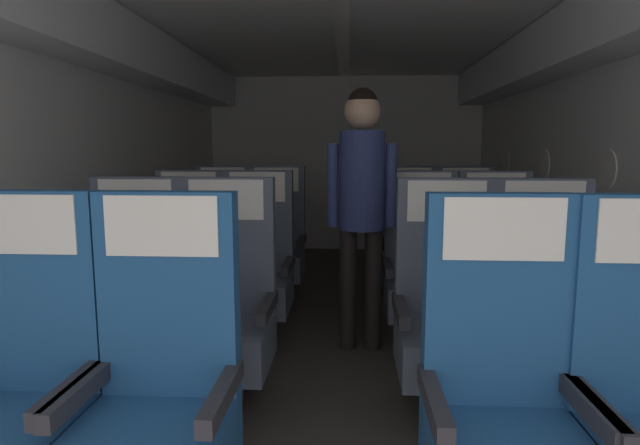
# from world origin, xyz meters

# --- Properties ---
(ground) EXTENTS (3.66, 6.81, 0.02)m
(ground) POSITION_xyz_m (0.00, 3.20, -0.01)
(ground) COLOR #3D3833
(fuselage_shell) EXTENTS (3.54, 6.46, 2.24)m
(fuselage_shell) POSITION_xyz_m (0.00, 3.48, 1.61)
(fuselage_shell) COLOR silver
(fuselage_shell) RESTS_ON ground
(seat_a_left_window) EXTENTS (0.50, 0.48, 1.13)m
(seat_a_left_window) POSITION_xyz_m (-1.02, 1.39, 0.47)
(seat_a_left_window) COLOR #38383D
(seat_a_left_window) RESTS_ON ground
(seat_a_left_aisle) EXTENTS (0.50, 0.48, 1.13)m
(seat_a_left_aisle) POSITION_xyz_m (-0.54, 1.38, 0.47)
(seat_a_left_aisle) COLOR #38383D
(seat_a_left_aisle) RESTS_ON ground
(seat_a_right_window) EXTENTS (0.50, 0.48, 1.13)m
(seat_a_right_window) POSITION_xyz_m (0.56, 1.38, 0.47)
(seat_a_right_window) COLOR #38383D
(seat_a_right_window) RESTS_ON ground
(seat_b_left_window) EXTENTS (0.50, 0.48, 1.13)m
(seat_b_left_window) POSITION_xyz_m (-1.01, 2.29, 0.47)
(seat_b_left_window) COLOR #38383D
(seat_b_left_window) RESTS_ON ground
(seat_b_left_aisle) EXTENTS (0.50, 0.48, 1.13)m
(seat_b_left_aisle) POSITION_xyz_m (-0.54, 2.28, 0.47)
(seat_b_left_aisle) COLOR #38383D
(seat_b_left_aisle) RESTS_ON ground
(seat_b_right_aisle) EXTENTS (0.50, 0.48, 1.13)m
(seat_b_right_aisle) POSITION_xyz_m (1.01, 2.28, 0.47)
(seat_b_right_aisle) COLOR #38383D
(seat_b_right_aisle) RESTS_ON ground
(seat_b_right_window) EXTENTS (0.50, 0.48, 1.13)m
(seat_b_right_window) POSITION_xyz_m (0.54, 2.27, 0.47)
(seat_b_right_window) COLOR #38383D
(seat_b_right_window) RESTS_ON ground
(seat_c_left_window) EXTENTS (0.50, 0.48, 1.13)m
(seat_c_left_window) POSITION_xyz_m (-1.02, 3.20, 0.47)
(seat_c_left_window) COLOR #38383D
(seat_c_left_window) RESTS_ON ground
(seat_c_left_aisle) EXTENTS (0.50, 0.48, 1.13)m
(seat_c_left_aisle) POSITION_xyz_m (-0.55, 3.19, 0.47)
(seat_c_left_aisle) COLOR #38383D
(seat_c_left_aisle) RESTS_ON ground
(seat_c_right_aisle) EXTENTS (0.50, 0.48, 1.13)m
(seat_c_right_aisle) POSITION_xyz_m (1.02, 3.17, 0.47)
(seat_c_right_aisle) COLOR #38383D
(seat_c_right_aisle) RESTS_ON ground
(seat_c_right_window) EXTENTS (0.50, 0.48, 1.13)m
(seat_c_right_window) POSITION_xyz_m (0.55, 3.18, 0.47)
(seat_c_right_window) COLOR #38383D
(seat_c_right_window) RESTS_ON ground
(seat_d_left_window) EXTENTS (0.50, 0.48, 1.13)m
(seat_d_left_window) POSITION_xyz_m (-1.01, 4.10, 0.47)
(seat_d_left_window) COLOR #38383D
(seat_d_left_window) RESTS_ON ground
(seat_d_left_aisle) EXTENTS (0.50, 0.48, 1.13)m
(seat_d_left_aisle) POSITION_xyz_m (-0.55, 4.08, 0.47)
(seat_d_left_aisle) COLOR #38383D
(seat_d_left_aisle) RESTS_ON ground
(seat_d_right_aisle) EXTENTS (0.50, 0.48, 1.13)m
(seat_d_right_aisle) POSITION_xyz_m (1.02, 4.08, 0.47)
(seat_d_right_aisle) COLOR #38383D
(seat_d_right_aisle) RESTS_ON ground
(seat_d_right_window) EXTENTS (0.50, 0.48, 1.13)m
(seat_d_right_window) POSITION_xyz_m (0.56, 4.09, 0.47)
(seat_d_right_window) COLOR #38383D
(seat_d_right_window) RESTS_ON ground
(flight_attendant) EXTENTS (0.43, 0.28, 1.65)m
(flight_attendant) POSITION_xyz_m (0.14, 3.05, 1.02)
(flight_attendant) COLOR black
(flight_attendant) RESTS_ON ground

